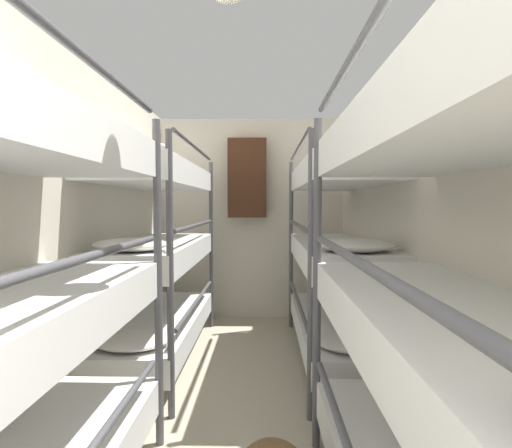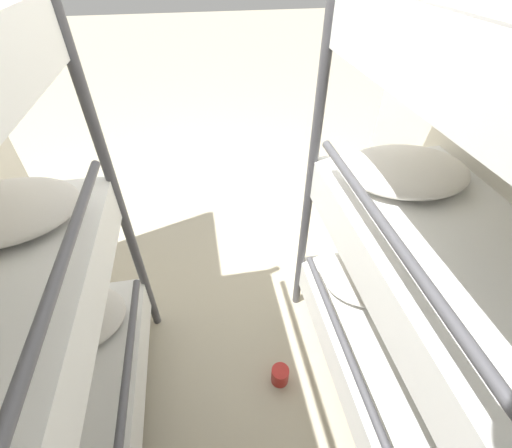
{
  "view_description": "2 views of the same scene",
  "coord_description": "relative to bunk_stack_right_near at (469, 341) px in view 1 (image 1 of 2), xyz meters",
  "views": [
    {
      "loc": [
        0.15,
        0.3,
        1.34
      ],
      "look_at": [
        0.09,
        2.89,
        1.21
      ],
      "focal_mm": 28.0,
      "sensor_mm": 36.0,
      "label": 1
    },
    {
      "loc": [
        0.05,
        1.86,
        1.8
      ],
      "look_at": [
        -0.12,
        0.86,
        0.93
      ],
      "focal_mm": 24.0,
      "sensor_mm": 36.0,
      "label": 2
    }
  ],
  "objects": [
    {
      "name": "wall_back",
      "position": [
        -0.75,
        3.57,
        0.23
      ],
      "size": [
        2.26,
        0.06,
        2.34
      ],
      "color": "beige",
      "rests_on": "ground_plane"
    },
    {
      "name": "bunk_stack_right_near",
      "position": [
        0.0,
        0.0,
        0.0
      ],
      "size": [
        0.66,
        1.93,
        1.83
      ],
      "color": "#4C4C51",
      "rests_on": "ground_plane"
    },
    {
      "name": "bunk_stack_left_far",
      "position": [
        -1.49,
        2.16,
        0.0
      ],
      "size": [
        0.66,
        1.93,
        1.83
      ],
      "color": "#4C4C51",
      "rests_on": "ground_plane"
    },
    {
      "name": "bunk_stack_right_far",
      "position": [
        0.0,
        2.16,
        0.0
      ],
      "size": [
        0.66,
        1.93,
        1.83
      ],
      "color": "#4C4C51",
      "rests_on": "ground_plane"
    },
    {
      "name": "wall_right",
      "position": [
        0.35,
        1.04,
        0.23
      ],
      "size": [
        0.06,
        5.12,
        2.34
      ],
      "color": "beige",
      "rests_on": "ground_plane"
    },
    {
      "name": "wall_left",
      "position": [
        -1.85,
        1.04,
        0.23
      ],
      "size": [
        0.06,
        5.12,
        2.34
      ],
      "color": "beige",
      "rests_on": "ground_plane"
    },
    {
      "name": "hanging_coat",
      "position": [
        -0.8,
        3.42,
        0.7
      ],
      "size": [
        0.44,
        0.12,
        0.9
      ],
      "color": "#472819"
    }
  ]
}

